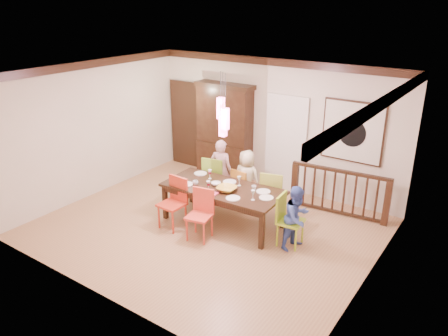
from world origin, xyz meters
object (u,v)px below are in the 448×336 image
Objects in this scene: chair_far_left at (216,175)px; person_far_mid at (246,179)px; dining_table at (223,191)px; china_hutch at (225,131)px; balustrade at (339,191)px; chair_end_right at (291,217)px; person_far_left at (221,171)px; person_end_right at (297,218)px.

person_far_mid is (0.67, 0.15, 0.03)m from chair_far_left.
dining_table is 2.40m from china_hutch.
balustrade is (1.68, 1.61, -0.17)m from dining_table.
china_hutch is 1.88× the size of person_far_mid.
chair_far_left is 0.83× the size of person_far_mid.
chair_end_right is 1.72m from person_far_mid.
chair_far_left is 2.26m from chair_end_right.
balustrade is 2.44m from person_far_left.
person_end_right reaches higher than chair_end_right.
chair_end_right is 3.41m from china_hutch.
person_far_left reaches higher than dining_table.
chair_far_left is at bearing 65.40° from chair_end_right.
china_hutch is at bearing -67.21° from person_far_left.
chair_end_right is at bearing 149.89° from person_far_left.
dining_table is 1.92× the size of person_far_mid.
dining_table is at bearing -56.10° from china_hutch.
chair_end_right is 0.13m from person_end_right.
dining_table is 1.55m from person_end_right.
chair_end_right is 0.77× the size of person_far_mid.
person_far_mid is at bearing -179.10° from person_far_left.
balustrade reaches higher than chair_end_right.
person_far_mid reaches higher than chair_end_right.
person_far_left reaches higher than person_end_right.
china_hutch is (-0.60, 1.20, 0.57)m from chair_far_left.
person_far_left is 1.19× the size of person_end_right.
chair_far_left is 0.15m from person_far_left.
dining_table is 0.91m from person_far_mid.
person_end_right is (2.16, -0.82, -0.11)m from person_far_left.
balustrade is at bearing -169.55° from person_far_left.
dining_table is at bearing 120.84° from chair_far_left.
chair_far_left is 2.38m from person_end_right.
person_far_left reaches higher than balustrade.
balustrade is (3.00, -0.35, -0.65)m from china_hutch.
china_hutch reaches higher than person_far_mid.
person_far_mid is at bearing 53.28° from chair_end_right.
chair_end_right is at bearing -2.05° from dining_table.
person_far_left is at bearing 82.52° from person_end_right.
person_far_mid is at bearing 89.97° from dining_table.
chair_end_right is at bearing -104.67° from balustrade.
balustrade is 1.87m from person_far_mid.
china_hutch is 3.52m from person_end_right.
person_far_mid is at bearing 73.30° from person_end_right.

